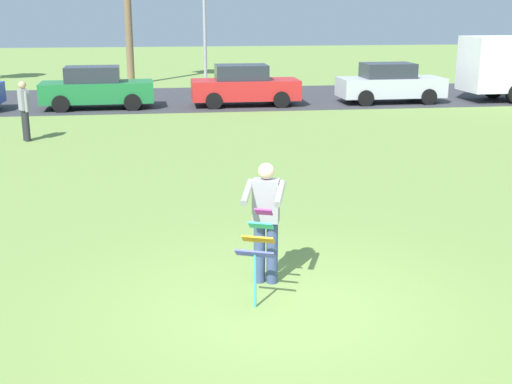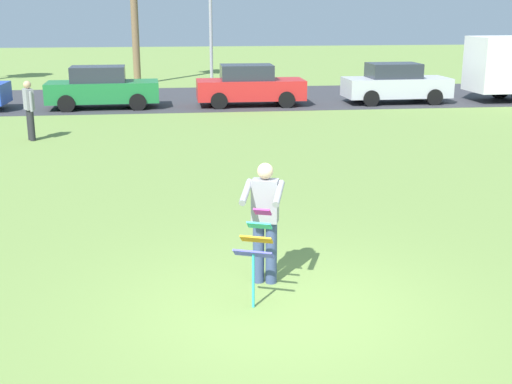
# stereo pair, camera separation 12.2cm
# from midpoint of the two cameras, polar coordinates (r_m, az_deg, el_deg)

# --- Properties ---
(ground_plane) EXTENTS (120.00, 120.00, 0.00)m
(ground_plane) POSITION_cam_midpoint_polar(r_m,az_deg,el_deg) (8.83, 1.93, -9.72)
(ground_plane) COLOR olive
(road_strip) EXTENTS (120.00, 8.00, 0.01)m
(road_strip) POSITION_cam_midpoint_polar(r_m,az_deg,el_deg) (28.89, -5.12, 7.95)
(road_strip) COLOR #38383D
(road_strip) RESTS_ON ground
(person_kite_flyer) EXTENTS (0.68, 0.75, 1.73)m
(person_kite_flyer) POSITION_cam_midpoint_polar(r_m,az_deg,el_deg) (9.21, 0.46, -2.28)
(person_kite_flyer) COLOR #384772
(person_kite_flyer) RESTS_ON ground
(kite_held) EXTENTS (0.57, 0.72, 1.21)m
(kite_held) POSITION_cam_midpoint_polar(r_m,az_deg,el_deg) (8.64, -0.23, -4.38)
(kite_held) COLOR #D83399
(kite_held) RESTS_ON ground
(parked_car_green) EXTENTS (4.26, 1.95, 1.60)m
(parked_car_green) POSITION_cam_midpoint_polar(r_m,az_deg,el_deg) (26.50, -13.58, 8.59)
(parked_car_green) COLOR #1E7238
(parked_car_green) RESTS_ON ground
(parked_car_red) EXTENTS (4.20, 1.84, 1.60)m
(parked_car_red) POSITION_cam_midpoint_polar(r_m,az_deg,el_deg) (26.56, -1.13, 9.02)
(parked_car_red) COLOR red
(parked_car_red) RESTS_ON ground
(parked_car_silver) EXTENTS (4.23, 1.90, 1.60)m
(parked_car_silver) POSITION_cam_midpoint_polar(r_m,az_deg,el_deg) (27.88, 11.22, 9.04)
(parked_car_silver) COLOR silver
(parked_car_silver) RESTS_ON ground
(streetlight_pole) EXTENTS (0.24, 1.65, 7.00)m
(streetlight_pole) POSITION_cam_midpoint_polar(r_m,az_deg,el_deg) (33.72, -4.56, 15.84)
(streetlight_pole) COLOR #9E9EA3
(streetlight_pole) RESTS_ON ground
(person_walker_far) EXTENTS (0.36, 0.51, 1.73)m
(person_walker_far) POSITION_cam_midpoint_polar(r_m,az_deg,el_deg) (20.52, -19.31, 6.70)
(person_walker_far) COLOR #26262B
(person_walker_far) RESTS_ON ground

